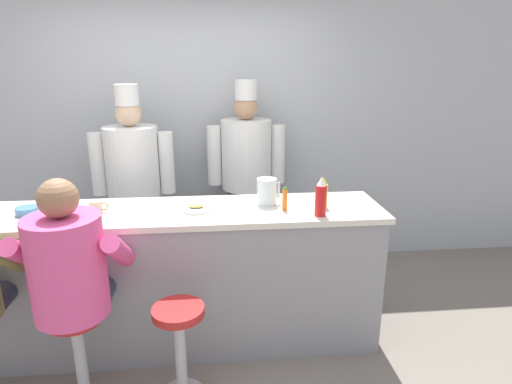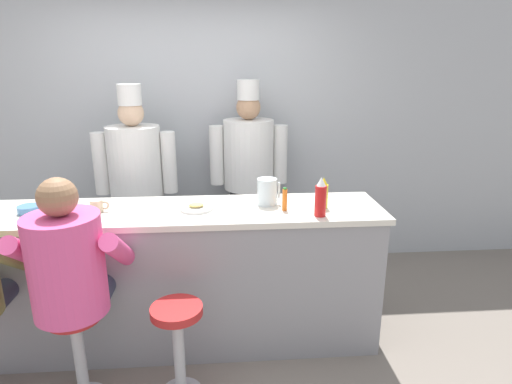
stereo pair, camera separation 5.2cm
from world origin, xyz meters
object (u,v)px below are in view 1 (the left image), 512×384
hot_sauce_bottle_orange (285,199)px  breakfast_plate (196,208)px  cereal_bowl (27,211)px  mustard_bottle_yellow (323,193)px  empty_stool_round (180,338)px  water_pitcher_clear (267,192)px  cook_in_whites_near (134,181)px  coffee_mug_tan (96,207)px  cook_in_whites_far (246,171)px  diner_seated_pink (70,270)px  ketchup_bottle_red (321,198)px

hot_sauce_bottle_orange → breakfast_plate: 0.60m
breakfast_plate → cereal_bowl: size_ratio=1.57×
mustard_bottle_yellow → empty_stool_round: 1.30m
hot_sauce_bottle_orange → cereal_bowl: size_ratio=1.10×
water_pitcher_clear → empty_stool_round: water_pitcher_clear is taller
breakfast_plate → hot_sauce_bottle_orange: bearing=-6.1°
hot_sauce_bottle_orange → empty_stool_round: bearing=-144.6°
cook_in_whites_near → breakfast_plate: bearing=-57.8°
cereal_bowl → coffee_mug_tan: size_ratio=1.14×
cereal_bowl → cook_in_whites_far: cook_in_whites_far is taller
coffee_mug_tan → water_pitcher_clear: bearing=3.6°
cook_in_whites_near → cereal_bowl: bearing=-120.6°
cereal_bowl → coffee_mug_tan: bearing=-1.5°
hot_sauce_bottle_orange → diner_seated_pink: 1.37m
ketchup_bottle_red → cook_in_whites_far: cook_in_whites_far is taller
ketchup_bottle_red → empty_stool_round: 1.21m
hot_sauce_bottle_orange → empty_stool_round: 1.08m
ketchup_bottle_red → cereal_bowl: bearing=174.0°
cereal_bowl → empty_stool_round: size_ratio=0.23×
diner_seated_pink → mustard_bottle_yellow: bearing=17.6°
hot_sauce_bottle_orange → empty_stool_round: size_ratio=0.26×
breakfast_plate → diner_seated_pink: (-0.68, -0.52, -0.16)m
water_pitcher_clear → cereal_bowl: size_ratio=1.29×
cook_in_whites_near → hot_sauce_bottle_orange: bearing=-39.8°
ketchup_bottle_red → empty_stool_round: (-0.90, -0.37, -0.72)m
mustard_bottle_yellow → cook_in_whites_far: bearing=111.2°
water_pitcher_clear → cook_in_whites_near: cook_in_whites_near is taller
mustard_bottle_yellow → diner_seated_pink: diner_seated_pink is taller
cook_in_whites_near → mustard_bottle_yellow: bearing=-33.2°
breakfast_plate → diner_seated_pink: bearing=-142.6°
ketchup_bottle_red → hot_sauce_bottle_orange: ketchup_bottle_red is taller
mustard_bottle_yellow → hot_sauce_bottle_orange: bearing=-173.5°
coffee_mug_tan → cook_in_whites_far: size_ratio=0.07×
breakfast_plate → diner_seated_pink: diner_seated_pink is taller
cook_in_whites_near → cook_in_whites_far: (0.99, 0.19, 0.01)m
cereal_bowl → empty_stool_round: (0.99, -0.57, -0.63)m
mustard_bottle_yellow → breakfast_plate: (-0.86, 0.03, -0.09)m
water_pitcher_clear → diner_seated_pink: diner_seated_pink is taller
mustard_bottle_yellow → empty_stool_round: bearing=-151.5°
coffee_mug_tan → diner_seated_pink: bearing=-93.0°
coffee_mug_tan → cook_in_whites_near: cook_in_whites_near is taller
coffee_mug_tan → diner_seated_pink: size_ratio=0.09×
water_pitcher_clear → cook_in_whites_far: bearing=93.7°
breakfast_plate → coffee_mug_tan: bearing=179.7°
hot_sauce_bottle_orange → cook_in_whites_far: (-0.17, 1.16, -0.09)m
mustard_bottle_yellow → hot_sauce_bottle_orange: 0.27m
cereal_bowl → cook_in_whites_far: bearing=35.5°
empty_stool_round → cook_in_whites_near: bearing=107.8°
ketchup_bottle_red → coffee_mug_tan: bearing=172.6°
breakfast_plate → cook_in_whites_near: (-0.57, 0.90, -0.04)m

